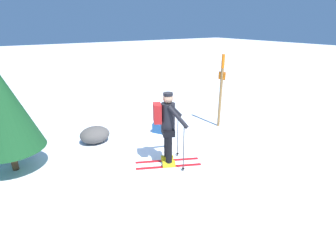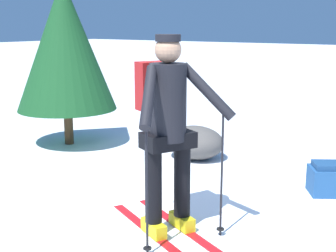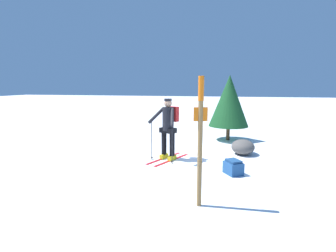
% 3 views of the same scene
% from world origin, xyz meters
% --- Properties ---
extents(ground_plane, '(80.00, 80.00, 0.00)m').
position_xyz_m(ground_plane, '(0.00, 0.00, 0.00)').
color(ground_plane, white).
extents(skier, '(1.59, 1.08, 1.77)m').
position_xyz_m(skier, '(-0.34, 0.77, 1.02)').
color(skier, red).
rests_on(skier, ground_plane).
extents(dropped_backpack, '(0.54, 0.52, 0.36)m').
position_xyz_m(dropped_backpack, '(-1.26, -1.05, 0.17)').
color(dropped_backpack, navy).
rests_on(dropped_backpack, ground_plane).
extents(trail_marker, '(0.10, 0.24, 2.31)m').
position_xyz_m(trail_marker, '(-3.13, -0.40, 1.36)').
color(trail_marker, olive).
rests_on(trail_marker, ground_plane).
extents(rock_boulder, '(0.84, 0.71, 0.46)m').
position_xyz_m(rock_boulder, '(0.71, -1.39, 0.23)').
color(rock_boulder, '#474442').
rests_on(rock_boulder, ground_plane).
extents(pine_tree, '(1.52, 1.52, 2.53)m').
position_xyz_m(pine_tree, '(2.76, -0.94, 1.54)').
color(pine_tree, '#4C331E').
rests_on(pine_tree, ground_plane).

